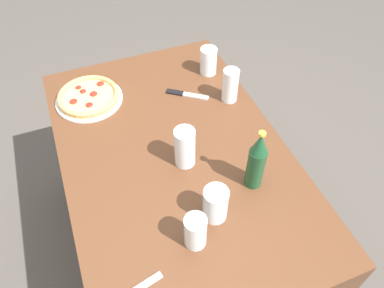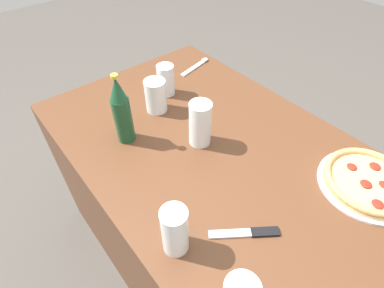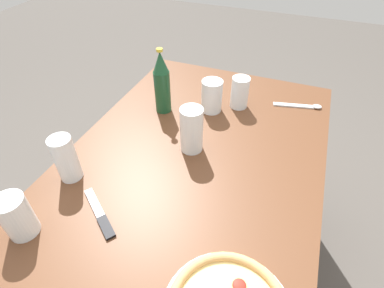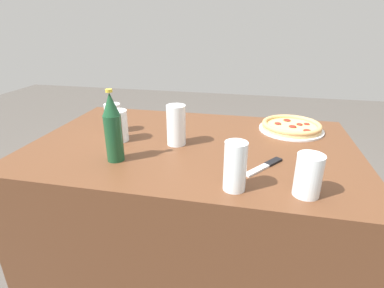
{
  "view_description": "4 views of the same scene",
  "coord_description": "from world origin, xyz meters",
  "px_view_note": "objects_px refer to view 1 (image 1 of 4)",
  "views": [
    {
      "loc": [
        -0.85,
        0.26,
        1.78
      ],
      "look_at": [
        -0.04,
        -0.06,
        0.8
      ],
      "focal_mm": 35.0,
      "sensor_mm": 36.0,
      "label": 1
    },
    {
      "loc": [
        0.49,
        -0.51,
        1.44
      ],
      "look_at": [
        -0.03,
        -0.08,
        0.78
      ],
      "focal_mm": 28.0,
      "sensor_mm": 36.0,
      "label": 2
    },
    {
      "loc": [
        0.63,
        0.25,
        1.4
      ],
      "look_at": [
        -0.05,
        -0.02,
        0.77
      ],
      "focal_mm": 28.0,
      "sensor_mm": 36.0,
      "label": 3
    },
    {
      "loc": [
        0.23,
        -1.07,
        1.19
      ],
      "look_at": [
        0.02,
        -0.09,
        0.77
      ],
      "focal_mm": 28.0,
      "sensor_mm": 36.0,
      "label": 4
    }
  ],
  "objects_px": {
    "glass_mango_juice": "(195,232)",
    "beer_bottle": "(257,161)",
    "glass_red_wine": "(215,205)",
    "glass_cola": "(208,62)",
    "knife": "(185,94)",
    "pizza_pepperoni": "(89,97)",
    "glass_water": "(230,86)",
    "glass_iced_tea": "(185,148)"
  },
  "relations": [
    {
      "from": "glass_water",
      "to": "glass_red_wine",
      "type": "bearing_deg",
      "value": 150.17
    },
    {
      "from": "glass_cola",
      "to": "glass_water",
      "type": "relative_size",
      "value": 0.84
    },
    {
      "from": "glass_mango_juice",
      "to": "pizza_pepperoni",
      "type": "bearing_deg",
      "value": 13.05
    },
    {
      "from": "pizza_pepperoni",
      "to": "glass_iced_tea",
      "type": "bearing_deg",
      "value": -150.57
    },
    {
      "from": "glass_mango_juice",
      "to": "beer_bottle",
      "type": "relative_size",
      "value": 0.49
    },
    {
      "from": "pizza_pepperoni",
      "to": "glass_cola",
      "type": "xyz_separation_m",
      "value": [
        -0.01,
        -0.53,
        0.04
      ]
    },
    {
      "from": "glass_cola",
      "to": "knife",
      "type": "xyz_separation_m",
      "value": [
        -0.11,
        0.15,
        -0.05
      ]
    },
    {
      "from": "knife",
      "to": "glass_cola",
      "type": "bearing_deg",
      "value": -54.15
    },
    {
      "from": "glass_iced_tea",
      "to": "beer_bottle",
      "type": "xyz_separation_m",
      "value": [
        -0.17,
        -0.18,
        0.04
      ]
    },
    {
      "from": "pizza_pepperoni",
      "to": "glass_water",
      "type": "relative_size",
      "value": 1.89
    },
    {
      "from": "glass_mango_juice",
      "to": "knife",
      "type": "relative_size",
      "value": 0.76
    },
    {
      "from": "glass_iced_tea",
      "to": "pizza_pepperoni",
      "type": "bearing_deg",
      "value": 29.43
    },
    {
      "from": "glass_iced_tea",
      "to": "beer_bottle",
      "type": "bearing_deg",
      "value": -132.84
    },
    {
      "from": "beer_bottle",
      "to": "glass_water",
      "type": "bearing_deg",
      "value": -14.4
    },
    {
      "from": "glass_iced_tea",
      "to": "glass_mango_juice",
      "type": "relative_size",
      "value": 1.27
    },
    {
      "from": "glass_mango_juice",
      "to": "knife",
      "type": "xyz_separation_m",
      "value": [
        0.64,
        -0.21,
        -0.05
      ]
    },
    {
      "from": "glass_mango_juice",
      "to": "glass_cola",
      "type": "distance_m",
      "value": 0.83
    },
    {
      "from": "glass_mango_juice",
      "to": "beer_bottle",
      "type": "distance_m",
      "value": 0.3
    },
    {
      "from": "beer_bottle",
      "to": "glass_red_wine",
      "type": "bearing_deg",
      "value": 111.72
    },
    {
      "from": "glass_iced_tea",
      "to": "glass_cola",
      "type": "xyz_separation_m",
      "value": [
        0.45,
        -0.28,
        -0.02
      ]
    },
    {
      "from": "glass_cola",
      "to": "beer_bottle",
      "type": "bearing_deg",
      "value": 171.15
    },
    {
      "from": "glass_red_wine",
      "to": "glass_water",
      "type": "relative_size",
      "value": 0.85
    },
    {
      "from": "glass_iced_tea",
      "to": "glass_cola",
      "type": "height_order",
      "value": "glass_iced_tea"
    },
    {
      "from": "pizza_pepperoni",
      "to": "glass_iced_tea",
      "type": "relative_size",
      "value": 1.76
    },
    {
      "from": "glass_red_wine",
      "to": "glass_mango_juice",
      "type": "bearing_deg",
      "value": 124.91
    },
    {
      "from": "pizza_pepperoni",
      "to": "knife",
      "type": "bearing_deg",
      "value": -106.58
    },
    {
      "from": "glass_cola",
      "to": "glass_water",
      "type": "bearing_deg",
      "value": -176.75
    },
    {
      "from": "glass_cola",
      "to": "glass_water",
      "type": "height_order",
      "value": "glass_water"
    },
    {
      "from": "pizza_pepperoni",
      "to": "glass_red_wine",
      "type": "distance_m",
      "value": 0.74
    },
    {
      "from": "glass_red_wine",
      "to": "beer_bottle",
      "type": "relative_size",
      "value": 0.5
    },
    {
      "from": "glass_iced_tea",
      "to": "beer_bottle",
      "type": "relative_size",
      "value": 0.63
    },
    {
      "from": "glass_cola",
      "to": "beer_bottle",
      "type": "distance_m",
      "value": 0.63
    },
    {
      "from": "beer_bottle",
      "to": "knife",
      "type": "distance_m",
      "value": 0.52
    },
    {
      "from": "glass_cola",
      "to": "beer_bottle",
      "type": "height_order",
      "value": "beer_bottle"
    },
    {
      "from": "beer_bottle",
      "to": "glass_mango_juice",
      "type": "bearing_deg",
      "value": 116.69
    },
    {
      "from": "pizza_pepperoni",
      "to": "glass_cola",
      "type": "bearing_deg",
      "value": -90.65
    },
    {
      "from": "glass_mango_juice",
      "to": "glass_red_wine",
      "type": "bearing_deg",
      "value": -55.09
    },
    {
      "from": "glass_iced_tea",
      "to": "glass_red_wine",
      "type": "distance_m",
      "value": 0.24
    },
    {
      "from": "glass_red_wine",
      "to": "glass_cola",
      "type": "distance_m",
      "value": 0.74
    },
    {
      "from": "pizza_pepperoni",
      "to": "glass_water",
      "type": "bearing_deg",
      "value": -110.57
    },
    {
      "from": "glass_red_wine",
      "to": "glass_cola",
      "type": "xyz_separation_m",
      "value": [
        0.68,
        -0.27,
        -0.0
      ]
    },
    {
      "from": "glass_red_wine",
      "to": "knife",
      "type": "xyz_separation_m",
      "value": [
        0.58,
        -0.12,
        -0.05
      ]
    }
  ]
}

